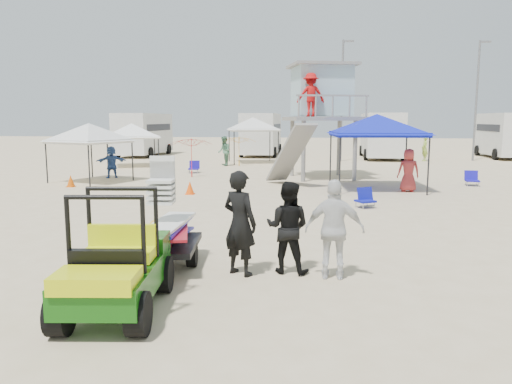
# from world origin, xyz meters

# --- Properties ---
(ground) EXTENTS (140.00, 140.00, 0.00)m
(ground) POSITION_xyz_m (0.00, 0.00, 0.00)
(ground) COLOR beige
(ground) RESTS_ON ground
(utility_cart) EXTENTS (1.45, 2.47, 1.78)m
(utility_cart) POSITION_xyz_m (-1.10, -0.63, 0.83)
(utility_cart) COLOR #11500C
(utility_cart) RESTS_ON ground
(surf_trailer) EXTENTS (1.39, 2.26, 1.87)m
(surf_trailer) POSITION_xyz_m (-1.09, 1.70, 0.76)
(surf_trailer) COLOR black
(surf_trailer) RESTS_ON ground
(man_left) EXTENTS (0.84, 0.74, 1.92)m
(man_left) POSITION_xyz_m (0.42, 1.40, 0.96)
(man_left) COLOR black
(man_left) RESTS_ON ground
(man_mid) EXTENTS (0.93, 0.78, 1.70)m
(man_mid) POSITION_xyz_m (1.27, 1.65, 0.85)
(man_mid) COLOR black
(man_mid) RESTS_ON ground
(man_right) EXTENTS (1.05, 0.45, 1.78)m
(man_right) POSITION_xyz_m (2.12, 1.40, 0.89)
(man_right) COLOR silver
(man_right) RESTS_ON ground
(lifeguard_tower) EXTENTS (4.09, 4.09, 5.29)m
(lifeguard_tower) POSITION_xyz_m (1.71, 16.95, 3.94)
(lifeguard_tower) COLOR gray
(lifeguard_tower) RESTS_ON ground
(canopy_blue) EXTENTS (3.75, 3.75, 3.43)m
(canopy_blue) POSITION_xyz_m (3.97, 13.32, 2.88)
(canopy_blue) COLOR black
(canopy_blue) RESTS_ON ground
(canopy_white_a) EXTENTS (3.59, 3.59, 3.05)m
(canopy_white_a) POSITION_xyz_m (-8.60, 14.00, 2.50)
(canopy_white_a) COLOR black
(canopy_white_a) RESTS_ON ground
(canopy_white_b) EXTENTS (3.99, 3.99, 2.97)m
(canopy_white_b) POSITION_xyz_m (-9.56, 21.43, 2.43)
(canopy_white_b) COLOR black
(canopy_white_b) RESTS_ON ground
(canopy_white_c) EXTENTS (3.70, 3.70, 3.35)m
(canopy_white_c) POSITION_xyz_m (-2.71, 24.89, 2.80)
(canopy_white_c) COLOR black
(canopy_white_c) RESTS_ON ground
(umbrella_a) EXTENTS (2.26, 2.30, 1.97)m
(umbrella_a) POSITION_xyz_m (-4.52, 16.29, 0.98)
(umbrella_a) COLOR red
(umbrella_a) RESTS_ON ground
(umbrella_b) EXTENTS (2.84, 2.83, 1.82)m
(umbrella_b) POSITION_xyz_m (-3.17, 22.44, 0.91)
(umbrella_b) COLOR orange
(umbrella_b) RESTS_ON ground
(cone_near) EXTENTS (0.34, 0.34, 0.50)m
(cone_near) POSITION_xyz_m (-3.11, 10.87, 0.25)
(cone_near) COLOR #FF4E08
(cone_near) RESTS_ON ground
(cone_far) EXTENTS (0.34, 0.34, 0.50)m
(cone_far) POSITION_xyz_m (-8.65, 12.23, 0.25)
(cone_far) COLOR #DA5206
(cone_far) RESTS_ON ground
(beach_chair_a) EXTENTS (0.63, 0.68, 0.64)m
(beach_chair_a) POSITION_xyz_m (-4.94, 18.35, 0.31)
(beach_chair_a) COLOR #180D95
(beach_chair_a) RESTS_ON ground
(beach_chair_b) EXTENTS (0.72, 0.81, 0.64)m
(beach_chair_b) POSITION_xyz_m (3.25, 8.91, 0.31)
(beach_chair_b) COLOR #0E149A
(beach_chair_b) RESTS_ON ground
(beach_chair_c) EXTENTS (0.58, 0.62, 0.64)m
(beach_chair_c) POSITION_xyz_m (8.20, 14.95, 0.31)
(beach_chair_c) COLOR #160FAA
(beach_chair_c) RESTS_ON ground
(rv_far_left) EXTENTS (2.64, 6.80, 3.25)m
(rv_far_left) POSITION_xyz_m (-12.00, 29.99, 1.80)
(rv_far_left) COLOR silver
(rv_far_left) RESTS_ON ground
(rv_mid_left) EXTENTS (2.65, 6.50, 3.25)m
(rv_mid_left) POSITION_xyz_m (-3.00, 31.49, 1.80)
(rv_mid_left) COLOR silver
(rv_mid_left) RESTS_ON ground
(rv_mid_right) EXTENTS (2.64, 7.00, 3.25)m
(rv_mid_right) POSITION_xyz_m (6.00, 29.99, 1.80)
(rv_mid_right) COLOR silver
(rv_mid_right) RESTS_ON ground
(rv_far_right) EXTENTS (2.64, 6.60, 3.25)m
(rv_far_right) POSITION_xyz_m (15.00, 31.49, 1.80)
(rv_far_right) COLOR silver
(rv_far_right) RESTS_ON ground
(light_pole_left) EXTENTS (0.14, 0.14, 8.00)m
(light_pole_left) POSITION_xyz_m (3.00, 27.00, 4.00)
(light_pole_left) COLOR slate
(light_pole_left) RESTS_ON ground
(light_pole_right) EXTENTS (0.14, 0.14, 8.00)m
(light_pole_right) POSITION_xyz_m (12.00, 28.50, 4.00)
(light_pole_right) COLOR slate
(light_pole_right) RESTS_ON ground
(distant_beachgoers) EXTENTS (17.94, 15.77, 1.81)m
(distant_beachgoers) POSITION_xyz_m (-1.59, 18.81, 0.84)
(distant_beachgoers) COLOR #A6302F
(distant_beachgoers) RESTS_ON ground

